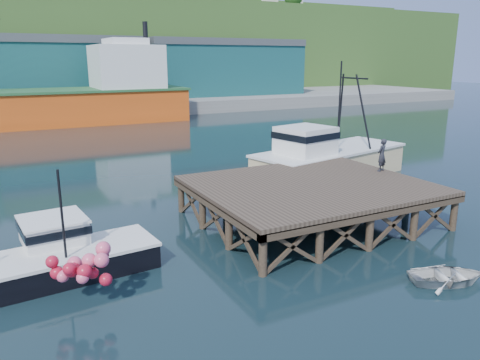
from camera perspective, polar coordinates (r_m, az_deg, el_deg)
ground at (r=23.55m, az=-2.60°, el=-7.00°), size 300.00×300.00×0.00m
wharf at (r=25.47m, az=8.82°, el=-0.88°), size 12.00×10.00×2.62m
far_quay at (r=90.69m, az=-21.87°, el=8.70°), size 160.00×40.00×2.00m
warehouse_mid at (r=85.42m, az=-21.85°, el=12.11°), size 28.00×16.00×9.00m
warehouse_right at (r=93.52m, az=-2.81°, el=13.23°), size 30.00×16.00×9.00m
cargo_ship at (r=68.11m, az=-27.15°, el=8.50°), size 55.50×10.00×13.75m
hillside at (r=120.27m, az=-23.93°, el=14.49°), size 220.00×50.00×22.00m
boat_black at (r=20.81m, az=-21.02°, el=-8.46°), size 7.75×6.48×4.65m
trawler at (r=35.24m, az=10.63°, el=3.02°), size 13.37×7.12×8.50m
dinghy at (r=20.63m, az=24.03°, el=-10.61°), size 3.64×3.14×0.63m
dockworker at (r=29.06m, az=16.90°, el=2.92°), size 0.83×0.69×1.95m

